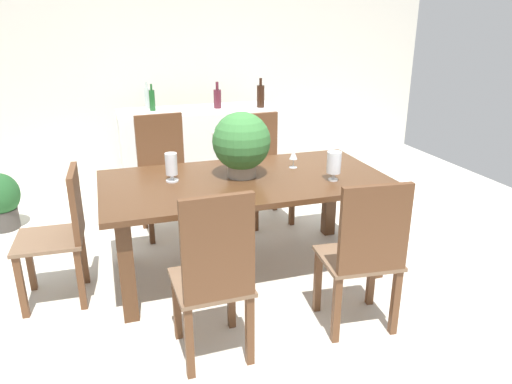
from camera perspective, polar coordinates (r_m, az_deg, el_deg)
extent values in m
plane|color=silver|center=(3.92, -1.44, -8.73)|extent=(7.04, 7.04, 0.00)
cube|color=beige|center=(6.00, -8.85, 14.23)|extent=(6.40, 0.10, 2.60)
cube|color=#4C2D19|center=(3.58, -1.32, 1.32)|extent=(2.10, 1.08, 0.04)
cube|color=#4C2D19|center=(3.23, -15.06, -8.99)|extent=(0.10, 0.10, 0.72)
cube|color=#4C2D19|center=(3.73, 14.23, -4.78)|extent=(0.10, 0.10, 0.72)
cube|color=#4C2D19|center=(3.97, -15.82, -3.42)|extent=(0.10, 0.10, 0.72)
cube|color=#4C2D19|center=(4.39, 8.69, -0.56)|extent=(0.10, 0.10, 0.72)
cube|color=brown|center=(4.29, -12.36, -3.21)|extent=(0.05, 0.05, 0.45)
cube|color=brown|center=(4.37, -7.31, -2.49)|extent=(0.05, 0.05, 0.45)
cube|color=brown|center=(4.62, -13.18, -1.58)|extent=(0.05, 0.05, 0.45)
cube|color=brown|center=(4.69, -8.47, -0.93)|extent=(0.05, 0.05, 0.45)
cube|color=brown|center=(4.40, -10.52, 0.86)|extent=(0.50, 0.46, 0.03)
cube|color=brown|center=(4.50, -11.30, 5.34)|extent=(0.43, 0.07, 0.59)
cube|color=brown|center=(4.45, -0.05, -1.89)|extent=(0.05, 0.05, 0.45)
cube|color=brown|center=(4.59, 4.27, -1.24)|extent=(0.05, 0.05, 0.45)
cube|color=brown|center=(4.80, -1.82, -0.22)|extent=(0.05, 0.05, 0.45)
cube|color=brown|center=(4.93, 2.24, 0.34)|extent=(0.05, 0.05, 0.45)
cube|color=brown|center=(4.60, 1.18, 2.06)|extent=(0.48, 0.50, 0.03)
cube|color=brown|center=(4.72, 0.17, 6.09)|extent=(0.41, 0.07, 0.54)
cube|color=brown|center=(3.87, -25.22, -7.47)|extent=(0.05, 0.05, 0.45)
cube|color=brown|center=(3.55, -26.07, -10.09)|extent=(0.05, 0.05, 0.45)
cube|color=brown|center=(3.81, -19.75, -7.06)|extent=(0.05, 0.05, 0.45)
cube|color=brown|center=(3.49, -20.07, -9.69)|extent=(0.05, 0.05, 0.45)
cube|color=brown|center=(3.58, -23.30, -5.16)|extent=(0.46, 0.45, 0.03)
cube|color=brown|center=(3.46, -20.56, -1.21)|extent=(0.06, 0.40, 0.47)
cube|color=brown|center=(3.43, 13.51, -9.51)|extent=(0.05, 0.05, 0.45)
cube|color=brown|center=(3.30, 7.32, -10.40)|extent=(0.05, 0.05, 0.45)
cube|color=brown|center=(3.18, 16.17, -12.40)|extent=(0.05, 0.05, 0.45)
cube|color=brown|center=(3.03, 9.50, -13.57)|extent=(0.05, 0.05, 0.45)
cube|color=brown|center=(3.11, 11.95, -7.66)|extent=(0.50, 0.46, 0.03)
cube|color=brown|center=(2.84, 13.87, -4.32)|extent=(0.43, 0.08, 0.54)
cube|color=brown|center=(3.12, -2.95, -12.20)|extent=(0.04, 0.04, 0.45)
cube|color=brown|center=(3.06, -9.36, -13.19)|extent=(0.04, 0.04, 0.45)
cube|color=brown|center=(2.82, -0.75, -16.01)|extent=(0.04, 0.04, 0.45)
cube|color=brown|center=(2.76, -7.91, -17.26)|extent=(0.04, 0.04, 0.45)
cube|color=brown|center=(2.80, -5.41, -10.57)|extent=(0.43, 0.45, 0.03)
cube|color=brown|center=(2.48, -4.49, -6.78)|extent=(0.39, 0.05, 0.59)
cylinder|color=gray|center=(3.60, -1.70, 2.70)|extent=(0.21, 0.21, 0.11)
sphere|color=#387538|center=(3.55, -1.74, 6.04)|extent=(0.43, 0.43, 0.43)
sphere|color=silver|center=(3.71, -2.18, 8.38)|extent=(0.05, 0.05, 0.05)
sphere|color=silver|center=(3.48, 0.96, 5.89)|extent=(0.05, 0.05, 0.05)
sphere|color=silver|center=(3.54, -4.78, 6.89)|extent=(0.06, 0.06, 0.06)
cylinder|color=silver|center=(3.56, -9.89, 1.35)|extent=(0.09, 0.09, 0.01)
cylinder|color=silver|center=(3.55, -9.91, 1.75)|extent=(0.03, 0.03, 0.04)
cylinder|color=silver|center=(3.52, -10.01, 3.29)|extent=(0.09, 0.09, 0.16)
cylinder|color=silver|center=(3.57, 9.10, 1.46)|extent=(0.07, 0.07, 0.01)
cylinder|color=silver|center=(3.56, 9.13, 1.91)|extent=(0.02, 0.02, 0.05)
cylinder|color=silver|center=(3.53, 9.22, 3.49)|extent=(0.10, 0.10, 0.16)
cylinder|color=silver|center=(3.84, 4.42, 2.93)|extent=(0.06, 0.06, 0.00)
cylinder|color=silver|center=(3.83, 4.43, 3.44)|extent=(0.01, 0.01, 0.07)
cone|color=silver|center=(3.81, 4.46, 4.48)|extent=(0.06, 0.06, 0.08)
cube|color=white|center=(5.40, -6.54, 4.76)|extent=(1.72, 0.64, 0.95)
cylinder|color=black|center=(5.37, 0.55, 11.27)|extent=(0.08, 0.08, 0.24)
cylinder|color=black|center=(5.34, 0.56, 12.95)|extent=(0.03, 0.03, 0.08)
cylinder|color=#511E28|center=(5.34, -4.59, 10.93)|extent=(0.08, 0.08, 0.20)
cylinder|color=#511E28|center=(5.32, -4.63, 12.44)|extent=(0.03, 0.03, 0.08)
cylinder|color=#194C1E|center=(5.28, -12.20, 10.56)|extent=(0.06, 0.06, 0.22)
cylinder|color=#194C1E|center=(5.26, -12.31, 12.06)|extent=(0.02, 0.02, 0.06)
cylinder|color=#B2BFB7|center=(5.39, -12.74, 10.74)|extent=(0.06, 0.06, 0.22)
cylinder|color=#B2BFB7|center=(5.37, -12.86, 12.25)|extent=(0.02, 0.02, 0.06)
cylinder|color=#423D38|center=(5.12, -27.71, -2.81)|extent=(0.27, 0.27, 0.20)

